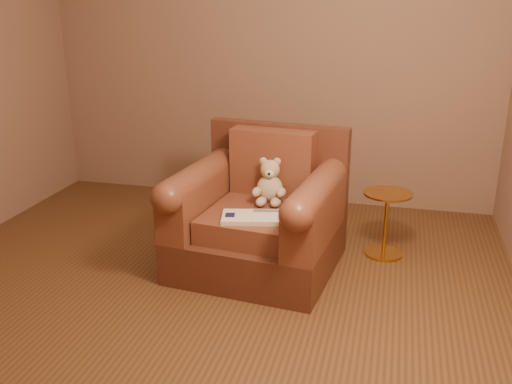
# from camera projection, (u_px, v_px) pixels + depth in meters

# --- Properties ---
(floor) EXTENTS (4.00, 4.00, 0.00)m
(floor) POSITION_uv_depth(u_px,v_px,m) (196.00, 300.00, 3.55)
(floor) COLOR brown
(floor) RESTS_ON ground
(room) EXTENTS (4.02, 4.02, 2.71)m
(room) POSITION_uv_depth(u_px,v_px,m) (185.00, 12.00, 3.00)
(room) COLOR #8A6954
(room) RESTS_ON ground
(armchair) EXTENTS (1.14, 1.09, 0.93)m
(armchair) POSITION_uv_depth(u_px,v_px,m) (260.00, 216.00, 3.92)
(armchair) COLOR #50291A
(armchair) RESTS_ON floor
(teddy_bear) EXTENTS (0.23, 0.26, 0.32)m
(teddy_bear) POSITION_uv_depth(u_px,v_px,m) (270.00, 185.00, 3.91)
(teddy_bear) COLOR tan
(teddy_bear) RESTS_ON armchair
(guidebook) EXTENTS (0.42, 0.30, 0.03)m
(guidebook) POSITION_uv_depth(u_px,v_px,m) (251.00, 217.00, 3.63)
(guidebook) COLOR beige
(guidebook) RESTS_ON armchair
(side_table) EXTENTS (0.34, 0.34, 0.48)m
(side_table) POSITION_uv_depth(u_px,v_px,m) (386.00, 222.00, 4.09)
(side_table) COLOR gold
(side_table) RESTS_ON floor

